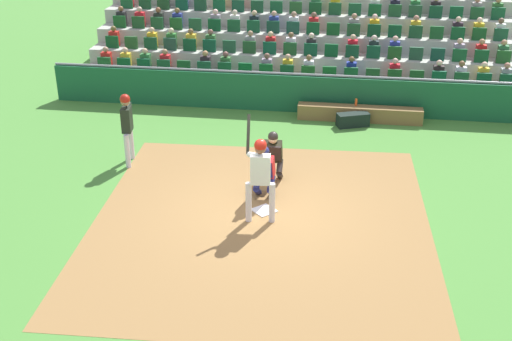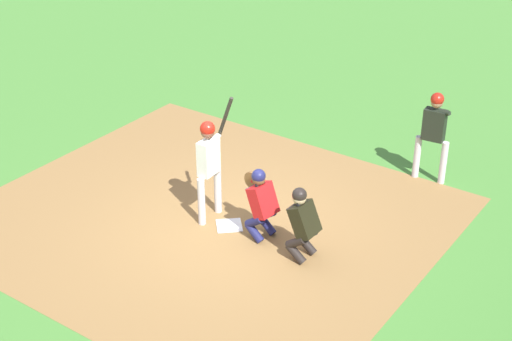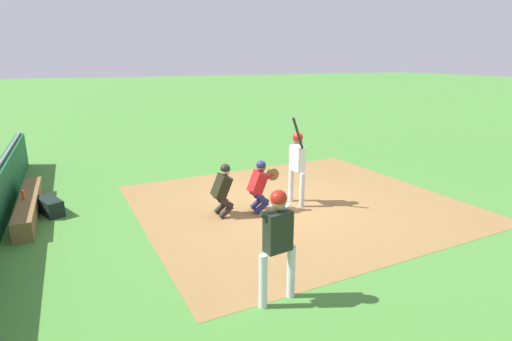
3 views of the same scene
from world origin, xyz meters
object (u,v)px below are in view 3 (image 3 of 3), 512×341
dugout_bench (29,205)px  water_bottle_on_bench (23,195)px  home_plate_marker (280,205)px  on_deck_batter (278,235)px  home_plate_umpire (223,188)px  catcher_crouching (260,183)px  equipment_duffel_bag (50,206)px  batter_at_plate (297,160)px

dugout_bench → water_bottle_on_bench: 0.35m
home_plate_marker → water_bottle_on_bench: size_ratio=2.13×
on_deck_batter → home_plate_umpire: bearing=172.8°
catcher_crouching → dugout_bench: bearing=-112.4°
equipment_duffel_bag → home_plate_umpire: bearing=42.6°
batter_at_plate → dugout_bench: batter_at_plate is taller
dugout_bench → water_bottle_on_bench: water_bottle_on_bench is taller
batter_at_plate → equipment_duffel_bag: size_ratio=2.54×
batter_at_plate → water_bottle_on_bench: size_ratio=11.16×
dugout_bench → equipment_duffel_bag: size_ratio=3.96×
batter_at_plate → on_deck_batter: bearing=-33.8°
water_bottle_on_bench → on_deck_batter: bearing=34.5°
batter_at_plate → water_bottle_on_bench: batter_at_plate is taller
batter_at_plate → home_plate_umpire: bearing=-91.1°
batter_at_plate → catcher_crouching: (0.06, -1.07, -0.46)m
catcher_crouching → home_plate_umpire: 0.92m
home_plate_marker → batter_at_plate: batter_at_plate is taller
batter_at_plate → on_deck_batter: batter_at_plate is taller
home_plate_marker → on_deck_batter: (3.68, -2.00, 1.10)m
batter_at_plate → catcher_crouching: bearing=-86.8°
dugout_bench → on_deck_batter: bearing=33.5°
catcher_crouching → on_deck_batter: on_deck_batter is taller
batter_at_plate → home_plate_umpire: batter_at_plate is taller
equipment_duffel_bag → water_bottle_on_bench: bearing=-118.7°
catcher_crouching → equipment_duffel_bag: catcher_crouching is taller
dugout_bench → home_plate_umpire: bearing=64.4°
dugout_bench → equipment_duffel_bag: bearing=67.5°
home_plate_umpire → equipment_duffel_bag: home_plate_umpire is taller
home_plate_marker → dugout_bench: (-2.03, -5.77, 0.20)m
home_plate_marker → water_bottle_on_bench: (-1.91, -5.84, 0.53)m
batter_at_plate → water_bottle_on_bench: bearing=-107.2°
water_bottle_on_bench → on_deck_batter: size_ratio=0.11×
water_bottle_on_bench → equipment_duffel_bag: bearing=82.8°
dugout_bench → batter_at_plate: bearing=71.6°
home_plate_marker → on_deck_batter: bearing=-28.5°
home_plate_marker → home_plate_umpire: size_ratio=0.34×
home_plate_marker → home_plate_umpire: home_plate_umpire is taller
dugout_bench → equipment_duffel_bag: dugout_bench is taller
dugout_bench → home_plate_marker: bearing=70.6°
water_bottle_on_bench → on_deck_batter: 6.81m
dugout_bench → equipment_duffel_bag: (0.19, 0.45, -0.03)m
catcher_crouching → water_bottle_on_bench: catcher_crouching is taller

